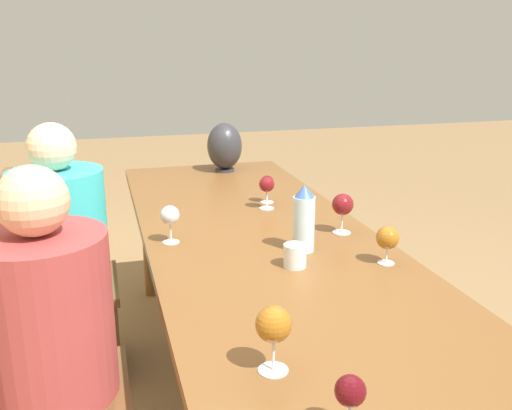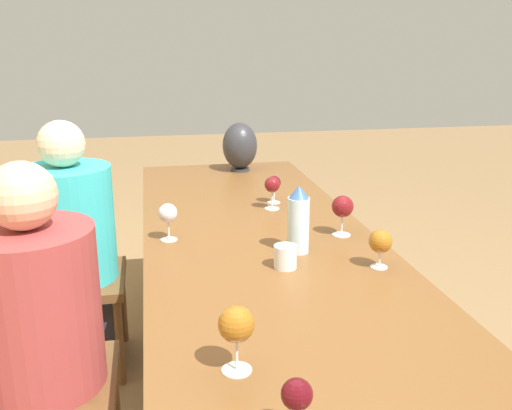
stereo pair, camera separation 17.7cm
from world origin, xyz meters
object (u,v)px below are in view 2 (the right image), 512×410
Objects in this scene: wine_glass_1 at (343,207)px; wine_glass_3 at (168,214)px; water_tumbler at (285,257)px; chair_far at (56,268)px; wine_glass_4 at (381,242)px; vase at (240,146)px; person_near at (44,336)px; wine_glass_5 at (274,184)px; wine_glass_6 at (236,325)px; wine_glass_0 at (297,397)px; chair_near at (17,371)px; water_bottle at (298,220)px; wine_glass_2 at (272,186)px; person_far at (75,244)px.

wine_glass_3 is (0.07, 0.65, -0.01)m from wine_glass_1.
chair_far is at bearing 47.76° from water_tumbler.
vase is at bearing 8.52° from wine_glass_4.
person_near is (-0.82, -0.09, 0.11)m from chair_far.
wine_glass_5 is 1.37m from wine_glass_6.
wine_glass_6 is 0.14× the size of person_near.
person_near is (-0.05, 0.76, -0.18)m from water_tumbler.
wine_glass_0 is 1.07m from chair_near.
wine_glass_0 is 0.95× the size of wine_glass_4.
water_bottle reaches higher than wine_glass_6.
wine_glass_3 is (-0.32, 0.46, -0.00)m from wine_glass_2.
wine_glass_1 is at bearing -23.15° from wine_glass_0.
chair_far is (1.58, 0.68, -0.34)m from wine_glass_0.
vase is 0.77m from wine_glass_2.
person_far reaches higher than wine_glass_5.
wine_glass_3 is at bearing 64.82° from water_bottle.
vase is 1.88× the size of wine_glass_2.
water_bottle is at bearing 50.34° from wine_glass_4.
water_bottle reaches higher than wine_glass_3.
wine_glass_4 is 1.46m from chair_far.
wine_glass_4 is at bearing -120.62° from wine_glass_3.
wine_glass_1 is 1.20× the size of wine_glass_4.
wine_glass_6 is at bearing 164.07° from wine_glass_2.
vase is 0.29× the size of chair_far.
wine_glass_4 is at bearing -164.09° from wine_glass_2.
wine_glass_6 is at bearing 154.87° from water_bottle.
wine_glass_5 is (0.09, -0.03, -0.01)m from wine_glass_2.
chair_near and chair_far have the same top height.
wine_glass_6 reaches higher than wine_glass_0.
wine_glass_5 is 0.14× the size of chair_far.
wine_glass_1 is at bearing -154.32° from wine_glass_2.
vase is 1.17m from wine_glass_1.
wine_glass_6 is (-0.84, 0.54, 0.00)m from wine_glass_1.
wine_glass_1 reaches higher than wine_glass_4.
wine_glass_0 is 0.79× the size of wine_glass_1.
chair_far reaches higher than wine_glass_1.
wine_glass_3 reaches higher than water_tumbler.
wine_glass_5 is at bearing -9.74° from water_tumbler.
chair_far is at bearing 90.00° from person_far.
water_tumbler is at bearing -133.03° from wine_glass_3.
water_bottle is at bearing 123.63° from wine_glass_1.
vase is 1.17m from wine_glass_3.
person_near reaches higher than wine_glass_2.
wine_glass_3 is at bearing -131.63° from chair_far.
wine_glass_4 is (-0.71, -0.20, -0.02)m from wine_glass_2.
wine_glass_6 is at bearing -155.75° from chair_far.
person_far is at bearing 52.09° from wine_glass_4.
wine_glass_2 reaches higher than wine_glass_4.
chair_near reaches higher than wine_glass_3.
person_near is 0.82m from person_far.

